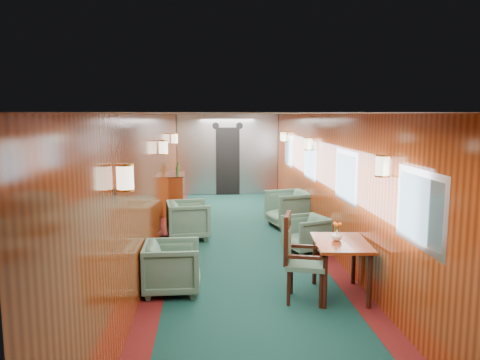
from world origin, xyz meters
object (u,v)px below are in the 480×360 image
Objects in this scene: armchair_left_far at (188,220)px; armchair_right_near at (306,234)px; side_chair at (298,254)px; armchair_left_near at (172,267)px; dining_table at (341,250)px; credenza at (178,193)px; armchair_right_far at (289,209)px.

armchair_right_near is at bearing -124.18° from armchair_left_far.
armchair_left_near is at bearing -178.50° from side_chair.
side_chair is (-0.60, -0.11, -0.00)m from dining_table.
armchair_left_far is at bearing -135.00° from armchair_right_near.
armchair_left_far is at bearing 129.27° from dining_table.
dining_table reaches higher than armchair_left_near.
armchair_left_far is (0.35, -2.36, -0.12)m from credenza.
armchair_right_near is 0.81× the size of armchair_right_far.
armchair_left_far is 1.17× the size of armchair_right_near.
armchair_right_far reaches higher than armchair_left_near.
side_chair reaches higher than armchair_left_near.
credenza is at bearing -0.01° from armchair_left_far.
armchair_left_near is 0.89× the size of armchair_right_far.
dining_table is at bearing -14.24° from armchair_right_far.
armchair_left_far reaches higher than armchair_right_near.
armchair_left_far is (-2.11, 3.05, -0.25)m from dining_table.
side_chair reaches higher than armchair_left_far.
armchair_right_far is at bearing -33.15° from armchair_left_near.
armchair_left_far is (0.11, 2.76, 0.02)m from armchair_left_near.
armchair_left_near is at bearing -70.84° from armchair_right_near.
dining_table is 0.84× the size of credenza.
armchair_left_far is at bearing -81.61° from credenza.
side_chair is 2.25m from armchair_right_near.
credenza reaches higher than armchair_left_near.
armchair_left_far is at bearing -3.50° from armchair_left_near.
armchair_right_far is at bearing -32.44° from credenza.
side_chair is 4.01m from armchair_right_far.
dining_table is 0.61m from side_chair.
armchair_right_far is at bearing 94.60° from dining_table.
armchair_right_near is (2.10, -1.01, -0.05)m from armchair_left_far.
credenza reaches higher than side_chair.
armchair_right_far reaches higher than armchair_right_near.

